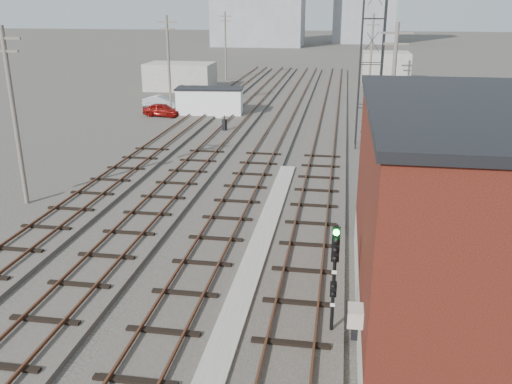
% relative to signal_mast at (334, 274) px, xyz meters
% --- Properties ---
extents(ground, '(320.00, 320.00, 0.00)m').
position_rel_signal_mast_xyz_m(ground, '(-3.70, 49.63, -2.18)').
color(ground, '#282621').
rests_on(ground, ground).
extents(track_right, '(3.20, 90.00, 0.39)m').
position_rel_signal_mast_xyz_m(track_right, '(-1.20, 28.63, -2.07)').
color(track_right, '#332D28').
rests_on(track_right, ground).
extents(track_mid_right, '(3.20, 90.00, 0.39)m').
position_rel_signal_mast_xyz_m(track_mid_right, '(-5.20, 28.63, -2.07)').
color(track_mid_right, '#332D28').
rests_on(track_mid_right, ground).
extents(track_mid_left, '(3.20, 90.00, 0.39)m').
position_rel_signal_mast_xyz_m(track_mid_left, '(-9.20, 28.63, -2.07)').
color(track_mid_left, '#332D28').
rests_on(track_mid_left, ground).
extents(track_left, '(3.20, 90.00, 0.39)m').
position_rel_signal_mast_xyz_m(track_left, '(-13.20, 28.63, -2.07)').
color(track_left, '#332D28').
rests_on(track_left, ground).
extents(platform_curb, '(0.90, 28.00, 0.26)m').
position_rel_signal_mast_xyz_m(platform_curb, '(-3.20, 3.63, -2.05)').
color(platform_curb, gray).
rests_on(platform_curb, ground).
extents(brick_building, '(6.54, 12.20, 7.22)m').
position_rel_signal_mast_xyz_m(brick_building, '(3.80, 1.63, 1.45)').
color(brick_building, gray).
rests_on(brick_building, ground).
extents(lattice_tower, '(1.60, 1.60, 15.00)m').
position_rel_signal_mast_xyz_m(lattice_tower, '(1.80, 24.63, 5.32)').
color(lattice_tower, black).
rests_on(lattice_tower, ground).
extents(utility_pole_left_a, '(1.80, 0.24, 9.00)m').
position_rel_signal_mast_xyz_m(utility_pole_left_a, '(-16.20, 9.63, 2.62)').
color(utility_pole_left_a, '#595147').
rests_on(utility_pole_left_a, ground).
extents(utility_pole_left_b, '(1.80, 0.24, 9.00)m').
position_rel_signal_mast_xyz_m(utility_pole_left_b, '(-16.20, 34.63, 2.62)').
color(utility_pole_left_b, '#595147').
rests_on(utility_pole_left_b, ground).
extents(utility_pole_left_c, '(1.80, 0.24, 9.00)m').
position_rel_signal_mast_xyz_m(utility_pole_left_c, '(-16.20, 59.63, 2.62)').
color(utility_pole_left_c, '#595147').
rests_on(utility_pole_left_c, ground).
extents(utility_pole_right_a, '(1.80, 0.24, 9.00)m').
position_rel_signal_mast_xyz_m(utility_pole_right_a, '(2.80, 17.63, 2.62)').
color(utility_pole_right_a, '#595147').
rests_on(utility_pole_right_a, ground).
extents(utility_pole_right_b, '(1.80, 0.24, 9.00)m').
position_rel_signal_mast_xyz_m(utility_pole_right_b, '(2.80, 47.63, 2.62)').
color(utility_pole_right_b, '#595147').
rests_on(utility_pole_right_b, ground).
extents(shed_left, '(8.00, 5.00, 3.20)m').
position_rel_signal_mast_xyz_m(shed_left, '(-19.70, 49.63, -0.58)').
color(shed_left, gray).
rests_on(shed_left, ground).
extents(shed_right, '(6.00, 6.00, 4.00)m').
position_rel_signal_mast_xyz_m(shed_right, '(5.30, 59.63, -0.18)').
color(shed_right, gray).
rests_on(shed_right, ground).
extents(signal_mast, '(0.40, 0.40, 3.77)m').
position_rel_signal_mast_xyz_m(signal_mast, '(0.00, 0.00, 0.00)').
color(signal_mast, gray).
rests_on(signal_mast, ground).
extents(switch_stand, '(0.39, 0.39, 1.32)m').
position_rel_signal_mast_xyz_m(switch_stand, '(-9.43, 27.50, -1.55)').
color(switch_stand, black).
rests_on(switch_stand, ground).
extents(site_trailer, '(6.44, 3.32, 2.61)m').
position_rel_signal_mast_xyz_m(site_trailer, '(-12.30, 34.33, -0.86)').
color(site_trailer, white).
rests_on(site_trailer, ground).
extents(car_red, '(3.79, 1.96, 1.23)m').
position_rel_signal_mast_xyz_m(car_red, '(-16.61, 33.23, -1.56)').
color(car_red, maroon).
rests_on(car_red, ground).
extents(car_silver, '(3.92, 1.93, 1.23)m').
position_rel_signal_mast_xyz_m(car_silver, '(-18.11, 37.45, -1.56)').
color(car_silver, '#A3A6AB').
rests_on(car_silver, ground).
extents(car_grey, '(4.78, 2.13, 1.36)m').
position_rel_signal_mast_xyz_m(car_grey, '(-15.90, 43.96, -1.49)').
color(car_grey, gray).
rests_on(car_grey, ground).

